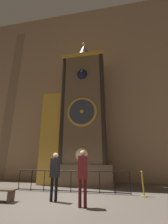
{
  "coord_description": "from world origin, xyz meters",
  "views": [
    {
      "loc": [
        2.24,
        -6.0,
        1.55
      ],
      "look_at": [
        0.37,
        3.78,
        4.64
      ],
      "focal_mm": 24.0,
      "sensor_mm": 36.0,
      "label": 1
    }
  ],
  "objects_px": {
    "visitor_near": "(55,171)",
    "visitor_far": "(83,172)",
    "stanchion_post": "(143,188)",
    "visitor_bench": "(0,192)",
    "clock_tower": "(78,117)"
  },
  "relations": [
    {
      "from": "visitor_far",
      "to": "stanchion_post",
      "type": "distance_m",
      "value": 3.08
    },
    {
      "from": "clock_tower",
      "to": "stanchion_post",
      "type": "relative_size",
      "value": 10.35
    },
    {
      "from": "visitor_near",
      "to": "visitor_far",
      "type": "distance_m",
      "value": 1.3
    },
    {
      "from": "visitor_far",
      "to": "stanchion_post",
      "type": "bearing_deg",
      "value": 27.4
    },
    {
      "from": "visitor_bench",
      "to": "visitor_near",
      "type": "bearing_deg",
      "value": 10.24
    },
    {
      "from": "visitor_far",
      "to": "stanchion_post",
      "type": "height_order",
      "value": "visitor_far"
    },
    {
      "from": "visitor_near",
      "to": "visitor_far",
      "type": "xyz_separation_m",
      "value": [
        1.21,
        -0.48,
        0.03
      ]
    },
    {
      "from": "clock_tower",
      "to": "visitor_far",
      "type": "height_order",
      "value": "clock_tower"
    },
    {
      "from": "stanchion_post",
      "to": "visitor_bench",
      "type": "relative_size",
      "value": 0.81
    },
    {
      "from": "clock_tower",
      "to": "visitor_far",
      "type": "relative_size",
      "value": 5.78
    },
    {
      "from": "visitor_near",
      "to": "visitor_far",
      "type": "bearing_deg",
      "value": -8.18
    },
    {
      "from": "visitor_far",
      "to": "visitor_near",
      "type": "bearing_deg",
      "value": 145.17
    },
    {
      "from": "visitor_far",
      "to": "stanchion_post",
      "type": "relative_size",
      "value": 1.79
    },
    {
      "from": "stanchion_post",
      "to": "visitor_far",
      "type": "bearing_deg",
      "value": -139.44
    },
    {
      "from": "clock_tower",
      "to": "visitor_near",
      "type": "relative_size",
      "value": 5.99
    }
  ]
}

